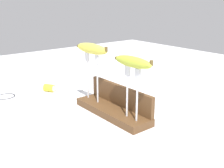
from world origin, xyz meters
name	(u,v)px	position (x,y,z in m)	size (l,w,h in m)	color
ground_plane	(112,115)	(0.00, 0.00, 0.00)	(3.00, 3.00, 0.00)	silver
wooden_board	(112,111)	(0.00, 0.00, 0.01)	(0.37, 0.11, 0.03)	brown
board_backstop	(121,96)	(0.00, 0.04, 0.07)	(0.36, 0.02, 0.08)	brown
fork_stand_left	(92,73)	(-0.12, -0.01, 0.15)	(0.10, 0.01, 0.20)	silver
fork_stand_right	(132,89)	(0.12, -0.01, 0.14)	(0.08, 0.01, 0.19)	silver
banana_raised_left	(92,49)	(-0.12, -0.01, 0.25)	(0.19, 0.05, 0.04)	#DBD147
banana_raised_right	(133,62)	(0.12, -0.01, 0.24)	(0.18, 0.04, 0.04)	#B2C138
fork_fallen_near	(78,92)	(-0.31, 0.03, 0.00)	(0.11, 0.16, 0.01)	silver
banana_chunk_near	(50,88)	(-0.42, -0.06, 0.02)	(0.06, 0.06, 0.04)	yellow
wire_coil	(6,96)	(-0.48, -0.26, 0.00)	(0.08, 0.08, 0.00)	black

